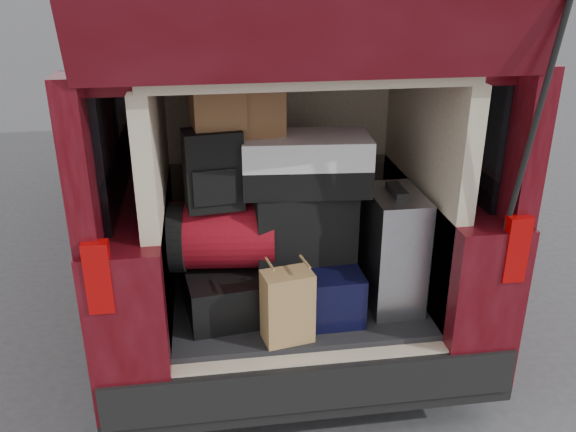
{
  "coord_description": "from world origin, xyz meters",
  "views": [
    {
      "loc": [
        -0.43,
        -2.49,
        2.17
      ],
      "look_at": [
        -0.04,
        0.2,
        1.0
      ],
      "focal_mm": 38.0,
      "sensor_mm": 36.0,
      "label": 1
    }
  ],
  "objects_px": {
    "navy_hardshell": "(306,281)",
    "twotone_duffel": "(306,163)",
    "kraft_bag": "(287,306)",
    "red_duffel": "(222,235)",
    "black_hardshell": "(226,285)",
    "silver_roller": "(393,249)",
    "backpack": "(213,170)",
    "black_soft_case": "(302,223)"
  },
  "relations": [
    {
      "from": "black_hardshell",
      "to": "twotone_duffel",
      "type": "xyz_separation_m",
      "value": [
        0.4,
        -0.01,
        0.62
      ]
    },
    {
      "from": "navy_hardshell",
      "to": "backpack",
      "type": "bearing_deg",
      "value": 178.07
    },
    {
      "from": "black_hardshell",
      "to": "backpack",
      "type": "distance_m",
      "value": 0.62
    },
    {
      "from": "navy_hardshell",
      "to": "silver_roller",
      "type": "bearing_deg",
      "value": -6.94
    },
    {
      "from": "red_duffel",
      "to": "backpack",
      "type": "height_order",
      "value": "backpack"
    },
    {
      "from": "red_duffel",
      "to": "black_hardshell",
      "type": "bearing_deg",
      "value": -25.5
    },
    {
      "from": "black_soft_case",
      "to": "backpack",
      "type": "bearing_deg",
      "value": -178.85
    },
    {
      "from": "red_duffel",
      "to": "black_soft_case",
      "type": "height_order",
      "value": "black_soft_case"
    },
    {
      "from": "navy_hardshell",
      "to": "red_duffel",
      "type": "distance_m",
      "value": 0.48
    },
    {
      "from": "red_duffel",
      "to": "black_soft_case",
      "type": "xyz_separation_m",
      "value": [
        0.39,
        -0.01,
        0.04
      ]
    },
    {
      "from": "kraft_bag",
      "to": "twotone_duffel",
      "type": "height_order",
      "value": "twotone_duffel"
    },
    {
      "from": "kraft_bag",
      "to": "red_duffel",
      "type": "relative_size",
      "value": 0.69
    },
    {
      "from": "navy_hardshell",
      "to": "twotone_duffel",
      "type": "relative_size",
      "value": 0.98
    },
    {
      "from": "kraft_bag",
      "to": "red_duffel",
      "type": "xyz_separation_m",
      "value": [
        -0.27,
        0.35,
        0.21
      ]
    },
    {
      "from": "black_soft_case",
      "to": "kraft_bag",
      "type": "bearing_deg",
      "value": -113.82
    },
    {
      "from": "red_duffel",
      "to": "twotone_duffel",
      "type": "height_order",
      "value": "twotone_duffel"
    },
    {
      "from": "silver_roller",
      "to": "backpack",
      "type": "bearing_deg",
      "value": 176.65
    },
    {
      "from": "navy_hardshell",
      "to": "backpack",
      "type": "height_order",
      "value": "backpack"
    },
    {
      "from": "silver_roller",
      "to": "twotone_duffel",
      "type": "height_order",
      "value": "twotone_duffel"
    },
    {
      "from": "backpack",
      "to": "kraft_bag",
      "type": "bearing_deg",
      "value": -53.44
    },
    {
      "from": "black_hardshell",
      "to": "black_soft_case",
      "type": "height_order",
      "value": "black_soft_case"
    },
    {
      "from": "twotone_duffel",
      "to": "kraft_bag",
      "type": "bearing_deg",
      "value": -107.49
    },
    {
      "from": "kraft_bag",
      "to": "twotone_duffel",
      "type": "distance_m",
      "value": 0.67
    },
    {
      "from": "silver_roller",
      "to": "red_duffel",
      "type": "bearing_deg",
      "value": 173.55
    },
    {
      "from": "red_duffel",
      "to": "silver_roller",
      "type": "bearing_deg",
      "value": -0.45
    },
    {
      "from": "black_hardshell",
      "to": "twotone_duffel",
      "type": "relative_size",
      "value": 0.94
    },
    {
      "from": "black_hardshell",
      "to": "black_soft_case",
      "type": "distance_m",
      "value": 0.49
    },
    {
      "from": "navy_hardshell",
      "to": "twotone_duffel",
      "type": "xyz_separation_m",
      "value": [
        0.0,
        0.04,
        0.6
      ]
    },
    {
      "from": "twotone_duffel",
      "to": "black_soft_case",
      "type": "bearing_deg",
      "value": 167.72
    },
    {
      "from": "red_duffel",
      "to": "twotone_duffel",
      "type": "relative_size",
      "value": 0.84
    },
    {
      "from": "black_hardshell",
      "to": "red_duffel",
      "type": "height_order",
      "value": "red_duffel"
    },
    {
      "from": "red_duffel",
      "to": "backpack",
      "type": "bearing_deg",
      "value": -117.07
    },
    {
      "from": "black_hardshell",
      "to": "navy_hardshell",
      "type": "distance_m",
      "value": 0.4
    },
    {
      "from": "black_hardshell",
      "to": "red_duffel",
      "type": "xyz_separation_m",
      "value": [
        -0.01,
        0.0,
        0.27
      ]
    },
    {
      "from": "black_hardshell",
      "to": "backpack",
      "type": "bearing_deg",
      "value": -138.88
    },
    {
      "from": "silver_roller",
      "to": "backpack",
      "type": "distance_m",
      "value": 0.96
    },
    {
      "from": "kraft_bag",
      "to": "red_duffel",
      "type": "height_order",
      "value": "red_duffel"
    },
    {
      "from": "navy_hardshell",
      "to": "kraft_bag",
      "type": "distance_m",
      "value": 0.33
    },
    {
      "from": "kraft_bag",
      "to": "red_duffel",
      "type": "distance_m",
      "value": 0.49
    },
    {
      "from": "silver_roller",
      "to": "red_duffel",
      "type": "distance_m",
      "value": 0.84
    },
    {
      "from": "twotone_duffel",
      "to": "navy_hardshell",
      "type": "bearing_deg",
      "value": -87.27
    },
    {
      "from": "kraft_bag",
      "to": "twotone_duffel",
      "type": "bearing_deg",
      "value": 57.34
    }
  ]
}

